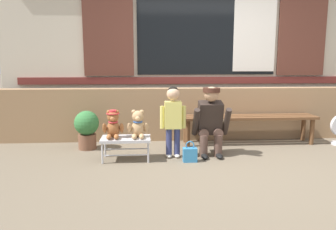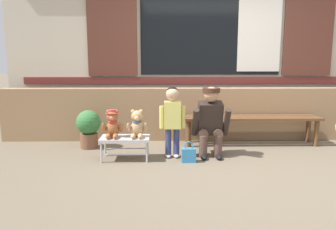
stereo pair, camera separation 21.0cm
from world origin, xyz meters
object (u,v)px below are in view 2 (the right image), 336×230
(potted_plant, at_px, (89,127))
(adult_crouching, at_px, (211,121))
(small_display_bench, at_px, (125,140))
(teddy_bear_plain, at_px, (137,125))
(handbag_on_ground, at_px, (189,155))
(child_standing, at_px, (172,114))
(wooden_bench_long, at_px, (251,121))
(teddy_bear_with_hat, at_px, (112,124))

(potted_plant, bearing_deg, adult_crouching, -14.06)
(small_display_bench, xyz_separation_m, adult_crouching, (1.15, 0.14, 0.21))
(teddy_bear_plain, xyz_separation_m, handbag_on_ground, (0.67, -0.14, -0.37))
(teddy_bear_plain, bearing_deg, child_standing, 8.86)
(wooden_bench_long, height_order, teddy_bear_plain, teddy_bear_plain)
(wooden_bench_long, height_order, small_display_bench, wooden_bench_long)
(wooden_bench_long, xyz_separation_m, adult_crouching, (-0.71, -0.60, 0.11))
(small_display_bench, relative_size, potted_plant, 1.12)
(small_display_bench, distance_m, potted_plant, 0.84)
(child_standing, xyz_separation_m, handbag_on_ground, (0.20, -0.21, -0.50))
(wooden_bench_long, distance_m, potted_plant, 2.47)
(wooden_bench_long, relative_size, potted_plant, 3.68)
(small_display_bench, bearing_deg, wooden_bench_long, 21.80)
(teddy_bear_with_hat, relative_size, adult_crouching, 0.38)
(adult_crouching, distance_m, potted_plant, 1.81)
(wooden_bench_long, height_order, teddy_bear_with_hat, teddy_bear_with_hat)
(child_standing, relative_size, adult_crouching, 1.01)
(teddy_bear_with_hat, bearing_deg, handbag_on_ground, -7.99)
(small_display_bench, bearing_deg, child_standing, 6.74)
(adult_crouching, bearing_deg, potted_plant, 165.94)
(potted_plant, bearing_deg, teddy_bear_with_hat, -52.67)
(teddy_bear_plain, height_order, adult_crouching, adult_crouching)
(teddy_bear_with_hat, height_order, child_standing, child_standing)
(child_standing, distance_m, handbag_on_ground, 0.58)
(small_display_bench, xyz_separation_m, potted_plant, (-0.60, 0.58, 0.06))
(handbag_on_ground, distance_m, potted_plant, 1.62)
(small_display_bench, bearing_deg, teddy_bear_plain, 0.51)
(wooden_bench_long, height_order, adult_crouching, adult_crouching)
(wooden_bench_long, relative_size, teddy_bear_plain, 5.78)
(teddy_bear_plain, distance_m, potted_plant, 0.97)
(small_display_bench, relative_size, teddy_bear_with_hat, 1.76)
(child_standing, bearing_deg, potted_plant, 157.48)
(small_display_bench, height_order, potted_plant, potted_plant)
(wooden_bench_long, height_order, handbag_on_ground, wooden_bench_long)
(wooden_bench_long, bearing_deg, potted_plant, -176.23)
(handbag_on_ground, bearing_deg, potted_plant, 153.30)
(teddy_bear_with_hat, distance_m, handbag_on_ground, 1.07)
(small_display_bench, distance_m, adult_crouching, 1.18)
(adult_crouching, xyz_separation_m, potted_plant, (-1.75, 0.44, -0.16))
(teddy_bear_with_hat, distance_m, child_standing, 0.80)
(teddy_bear_plain, distance_m, handbag_on_ground, 0.77)
(small_display_bench, distance_m, handbag_on_ground, 0.86)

